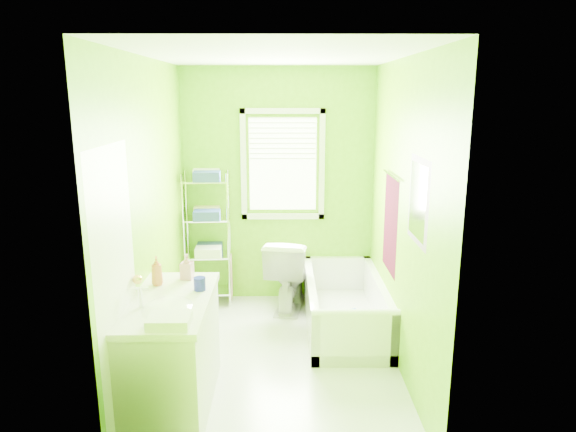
{
  "coord_description": "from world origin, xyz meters",
  "views": [
    {
      "loc": [
        0.06,
        -4.18,
        2.3
      ],
      "look_at": [
        0.1,
        0.25,
        1.25
      ],
      "focal_mm": 32.0,
      "sensor_mm": 36.0,
      "label": 1
    }
  ],
  "objects_px": {
    "wire_shelf_unit": "(209,224)",
    "toilet": "(289,272)",
    "vanity": "(172,350)",
    "bathtub": "(345,313)"
  },
  "relations": [
    {
      "from": "toilet",
      "to": "vanity",
      "type": "height_order",
      "value": "vanity"
    },
    {
      "from": "toilet",
      "to": "wire_shelf_unit",
      "type": "relative_size",
      "value": 0.53
    },
    {
      "from": "wire_shelf_unit",
      "to": "toilet",
      "type": "bearing_deg",
      "value": -9.4
    },
    {
      "from": "toilet",
      "to": "vanity",
      "type": "bearing_deg",
      "value": 74.58
    },
    {
      "from": "bathtub",
      "to": "vanity",
      "type": "xyz_separation_m",
      "value": [
        -1.44,
        -1.31,
        0.29
      ]
    },
    {
      "from": "toilet",
      "to": "vanity",
      "type": "relative_size",
      "value": 0.71
    },
    {
      "from": "toilet",
      "to": "wire_shelf_unit",
      "type": "xyz_separation_m",
      "value": [
        -0.88,
        0.15,
        0.51
      ]
    },
    {
      "from": "toilet",
      "to": "vanity",
      "type": "distance_m",
      "value": 2.05
    },
    {
      "from": "bathtub",
      "to": "toilet",
      "type": "relative_size",
      "value": 2.01
    },
    {
      "from": "bathtub",
      "to": "vanity",
      "type": "bearing_deg",
      "value": -137.74
    }
  ]
}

